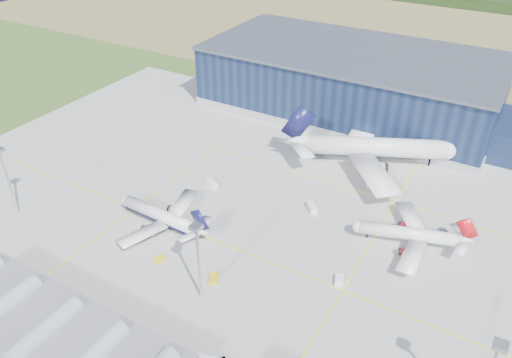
# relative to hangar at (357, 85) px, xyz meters

# --- Properties ---
(ground) EXTENTS (600.00, 600.00, 0.00)m
(ground) POSITION_rel_hangar_xyz_m (-2.81, -94.80, -11.62)
(ground) COLOR #395A21
(ground) RESTS_ON ground
(apron) EXTENTS (220.00, 160.00, 0.08)m
(apron) POSITION_rel_hangar_xyz_m (-2.81, -84.80, -11.59)
(apron) COLOR gray
(apron) RESTS_ON ground
(farmland) EXTENTS (600.00, 220.00, 0.01)m
(farmland) POSITION_rel_hangar_xyz_m (-2.81, 125.20, -11.62)
(farmland) COLOR olive
(farmland) RESTS_ON ground
(treeline) EXTENTS (600.00, 8.00, 8.00)m
(treeline) POSITION_rel_hangar_xyz_m (-2.81, 205.20, -7.62)
(treeline) COLOR black
(treeline) RESTS_ON ground
(hangar) EXTENTS (145.00, 62.00, 26.10)m
(hangar) POSITION_rel_hangar_xyz_m (0.00, 0.00, 0.00)
(hangar) COLOR #0F1833
(hangar) RESTS_ON ground
(glass_concourse) EXTENTS (78.00, 23.00, 8.60)m
(glass_concourse) POSITION_rel_hangar_xyz_m (-9.26, -154.80, -7.93)
(glass_concourse) COLOR black
(glass_concourse) RESTS_ON ground
(light_mast_west) EXTENTS (2.60, 2.60, 23.00)m
(light_mast_west) POSITION_rel_hangar_xyz_m (-62.81, -124.80, 3.82)
(light_mast_west) COLOR #B0B3B7
(light_mast_west) RESTS_ON ground
(light_mast_center) EXTENTS (2.60, 2.60, 23.00)m
(light_mast_center) POSITION_rel_hangar_xyz_m (7.19, -124.80, 3.82)
(light_mast_center) COLOR #B0B3B7
(light_mast_center) RESTS_ON ground
(airliner_navy) EXTENTS (35.65, 34.93, 11.19)m
(airliner_navy) POSITION_rel_hangar_xyz_m (-20.43, -106.80, -6.02)
(airliner_navy) COLOR silver
(airliner_navy) RESTS_ON ground
(airliner_red) EXTENTS (43.38, 42.88, 11.37)m
(airliner_red) POSITION_rel_hangar_xyz_m (45.63, -78.19, -5.93)
(airliner_red) COLOR silver
(airliner_red) RESTS_ON ground
(airliner_widebody) EXTENTS (83.42, 82.75, 20.63)m
(airliner_widebody) POSITION_rel_hangar_xyz_m (22.57, -39.80, -1.30)
(airliner_widebody) COLOR silver
(airliner_widebody) RESTS_ON ground
(gse_tug_a) EXTENTS (3.57, 4.23, 1.51)m
(gse_tug_a) POSITION_rel_hangar_xyz_m (6.68, -118.48, -10.86)
(gse_tug_a) COLOR gold
(gse_tug_a) RESTS_ON ground
(gse_tug_b) EXTENTS (2.61, 3.33, 1.28)m
(gse_tug_b) POSITION_rel_hangar_xyz_m (-10.61, -119.73, -10.98)
(gse_tug_b) COLOR gold
(gse_tug_b) RESTS_ON ground
(gse_van_a) EXTENTS (5.29, 3.98, 2.12)m
(gse_van_a) POSITION_rel_hangar_xyz_m (-19.27, -81.99, -10.56)
(gse_van_a) COLOR silver
(gse_van_a) RESTS_ON ground
(gse_cart_a) EXTENTS (3.18, 3.90, 1.46)m
(gse_cart_a) POSITION_rel_hangar_xyz_m (35.19, -102.34, -10.89)
(gse_cart_a) COLOR silver
(gse_cart_a) RESTS_ON ground
(gse_van_b) EXTENTS (4.76, 4.94, 2.16)m
(gse_van_b) POSITION_rel_hangar_xyz_m (15.62, -77.18, -10.54)
(gse_van_b) COLOR silver
(gse_van_b) RESTS_ON ground
(gse_cart_b) EXTENTS (3.35, 3.07, 1.21)m
(gse_cart_b) POSITION_rel_hangar_xyz_m (19.62, -43.50, -11.01)
(gse_cart_b) COLOR silver
(gse_cart_b) RESTS_ON ground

